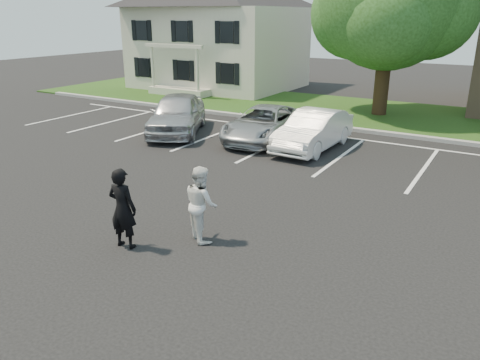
% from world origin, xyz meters
% --- Properties ---
extents(ground_plane, '(90.00, 90.00, 0.00)m').
position_xyz_m(ground_plane, '(0.00, 0.00, 0.00)').
color(ground_plane, black).
rests_on(ground_plane, ground).
extents(curb, '(40.00, 0.30, 0.15)m').
position_xyz_m(curb, '(0.00, 12.00, 0.07)').
color(curb, gray).
rests_on(curb, ground).
extents(grass_strip, '(44.00, 8.00, 0.08)m').
position_xyz_m(grass_strip, '(0.00, 16.00, 0.04)').
color(grass_strip, '#233C16').
rests_on(grass_strip, ground).
extents(stall_lines, '(34.00, 5.36, 0.01)m').
position_xyz_m(stall_lines, '(1.40, 8.95, 0.01)').
color(stall_lines, silver).
rests_on(stall_lines, ground).
extents(house, '(10.30, 9.22, 7.60)m').
position_xyz_m(house, '(-13.00, 19.97, 3.83)').
color(house, beige).
rests_on(house, ground).
extents(tree, '(7.80, 7.20, 8.80)m').
position_xyz_m(tree, '(-0.71, 15.97, 5.35)').
color(tree, black).
rests_on(tree, ground).
extents(man_black_suit, '(0.69, 0.50, 1.78)m').
position_xyz_m(man_black_suit, '(-1.73, -0.94, 0.89)').
color(man_black_suit, black).
rests_on(man_black_suit, ground).
extents(man_white_shirt, '(1.04, 1.00, 1.69)m').
position_xyz_m(man_white_shirt, '(-0.52, 0.22, 0.85)').
color(man_white_shirt, white).
rests_on(man_white_shirt, ground).
extents(car_silver_west, '(3.97, 5.22, 1.66)m').
position_xyz_m(car_silver_west, '(-7.17, 7.84, 0.83)').
color(car_silver_west, '#B8B9BE').
rests_on(car_silver_west, ground).
extents(car_silver_minivan, '(2.69, 4.98, 1.33)m').
position_xyz_m(car_silver_minivan, '(-3.46, 8.65, 0.66)').
color(car_silver_minivan, '#A4A7AB').
rests_on(car_silver_minivan, ground).
extents(car_white_sedan, '(1.65, 4.37, 1.42)m').
position_xyz_m(car_white_sedan, '(-1.26, 8.43, 0.71)').
color(car_white_sedan, white).
rests_on(car_white_sedan, ground).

